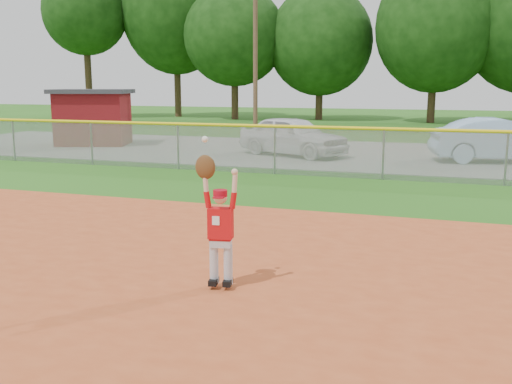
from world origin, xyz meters
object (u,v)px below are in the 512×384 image
at_px(car_blue, 500,140).
at_px(utility_shed, 93,117).
at_px(ballplayer, 218,221).
at_px(car_white_a, 293,136).

xyz_separation_m(car_blue, utility_shed, (-17.30, 0.60, 0.49)).
height_order(car_blue, ballplayer, ballplayer).
distance_m(car_blue, ballplayer, 15.85).
bearing_deg(utility_shed, car_white_a, -6.18).
relative_size(utility_shed, ballplayer, 2.02).
distance_m(car_blue, utility_shed, 17.32).
height_order(car_white_a, car_blue, car_blue).
height_order(car_white_a, ballplayer, ballplayer).
relative_size(car_white_a, utility_shed, 1.11).
relative_size(car_white_a, car_blue, 0.95).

